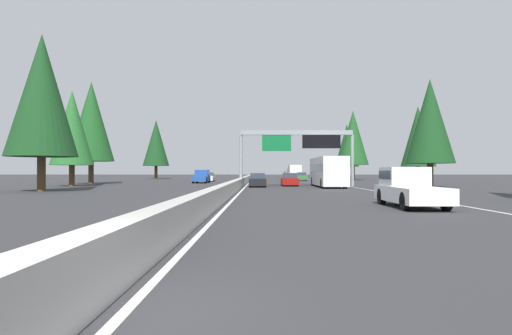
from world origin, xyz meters
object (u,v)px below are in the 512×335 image
Objects in this scene: sign_gantry_overhead at (298,142)px; conifer_right_near at (430,121)px; bus_far_right at (327,171)px; conifer_left_near at (72,128)px; conifer_right_distant at (347,146)px; conifer_left_far at (156,143)px; sedan_far_left at (258,180)px; conifer_left_mid at (91,121)px; conifer_right_mid at (418,136)px; conifer_right_far at (353,138)px; box_truck_near_right at (294,171)px; sedan_distant_b at (290,180)px; minivan_mid_center at (289,174)px; oncoming_far at (202,176)px; sedan_mid_left at (301,177)px; conifer_left_foreground at (42,95)px; oncoming_near at (209,177)px; pickup_mid_right at (408,187)px.

sign_gantry_overhead is 13.90m from conifer_right_near.
conifer_left_near is (2.22, 28.17, 4.78)m from bus_far_right.
conifer_left_far reaches higher than conifer_right_distant.
sedan_far_left is 0.41× the size of conifer_left_near.
conifer_left_mid is (9.77, 1.53, 1.81)m from conifer_left_near.
conifer_right_far reaches higher than conifer_right_mid.
sign_gantry_overhead reaches higher than box_truck_near_right.
sign_gantry_overhead is 1.19× the size of conifer_left_near.
conifer_right_distant is (50.83, -16.23, 6.78)m from sedan_distant_b.
conifer_right_mid is (14.55, -3.83, -0.46)m from conifer_right_near.
box_truck_near_right is 0.75× the size of conifer_right_near.
minivan_mid_center is 23.84m from box_truck_near_right.
oncoming_far is 0.46× the size of conifer_right_distant.
conifer_left_foreground is at bearing 150.11° from sedan_mid_left.
minivan_mid_center is 0.47× the size of conifer_left_near.
conifer_right_distant is (17.10, -2.11, -0.49)m from conifer_right_far.
bus_far_right reaches higher than sedan_far_left.
conifer_right_mid is at bearing -170.00° from conifer_right_far.
conifer_left_far reaches higher than conifer_left_near.
conifer_left_mid is at bearing 92.26° from conifer_right_mid.
conifer_right_near reaches higher than sign_gantry_overhead.
bus_far_right is at bearing -94.51° from conifer_left_near.
sedan_far_left is 0.32× the size of conifer_left_mid.
conifer_left_near is (-68.29, 28.44, 5.54)m from minivan_mid_center.
sedan_mid_left is at bearing -42.15° from conifer_left_near.
sedan_far_left is 1.00× the size of sedan_distant_b.
box_truck_near_right is 43.66m from sedan_distant_b.
box_truck_near_right is 15.53m from conifer_right_far.
box_truck_near_right is at bearing 23.58° from conifer_right_mid.
oncoming_far is (16.42, 15.51, -0.80)m from bus_far_right.
oncoming_far is (16.46, 8.10, 0.23)m from sedan_far_left.
oncoming_far is (-9.71, -0.12, 0.23)m from oncoming_near.
sedan_distant_b is 25.79m from oncoming_near.
sign_gantry_overhead is 68.80m from minivan_mid_center.
conifer_left_foreground is 60.58m from conifer_left_far.
conifer_left_near is at bearing 92.30° from sedan_distant_b.
conifer_left_mid is at bearing 121.95° from conifer_right_far.
sedan_mid_left is 0.41× the size of conifer_left_near.
box_truck_near_right is at bearing 120.64° from conifer_right_distant.
conifer_left_far is at bearing 29.33° from sign_gantry_overhead.
sedan_distant_b is at bearing -56.91° from conifer_left_foreground.
conifer_right_distant is (52.13, -15.34, 2.54)m from sign_gantry_overhead.
conifer_right_distant is at bearing -7.04° from conifer_right_far.
oncoming_near is 29.02m from conifer_right_far.
conifer_left_foreground is at bearing 143.31° from conifer_right_far.
conifer_right_near is 0.83× the size of conifer_left_mid.
conifer_left_mid is 37.66m from conifer_left_far.
pickup_mid_right is at bearing 179.67° from bus_far_right.
sign_gantry_overhead is at bearing -60.42° from conifer_left_foreground.
oncoming_near is at bearing 44.19° from conifer_right_near.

